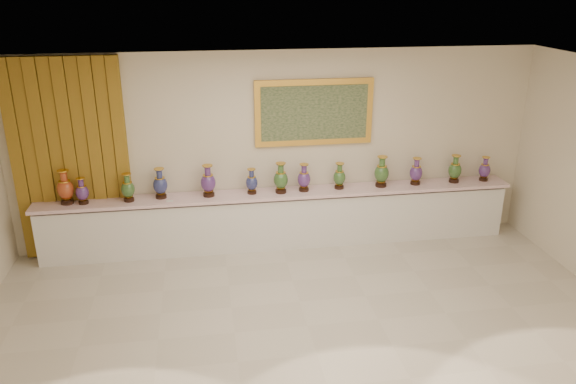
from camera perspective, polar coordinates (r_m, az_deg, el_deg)
name	(u,v)px	position (r m, az deg, el deg)	size (l,w,h in m)	color
ground	(308,326)	(7.01, 2.01, -13.44)	(8.00, 8.00, 0.00)	beige
room	(111,152)	(8.56, -17.51, 3.87)	(8.00, 8.00, 8.00)	beige
counter	(281,219)	(8.76, -0.75, -2.79)	(7.28, 0.48, 0.90)	white
vase_0	(65,189)	(8.66, -21.67, 0.31)	(0.24, 0.24, 0.51)	black
vase_1	(82,192)	(8.59, -20.18, -0.02)	(0.23, 0.23, 0.39)	black
vase_2	(128,189)	(8.48, -15.95, 0.31)	(0.25, 0.25, 0.42)	black
vase_3	(160,185)	(8.49, -12.85, 0.72)	(0.23, 0.23, 0.46)	black
vase_4	(208,182)	(8.43, -8.11, 0.99)	(0.28, 0.28, 0.48)	black
vase_5	(252,182)	(8.47, -3.71, 0.97)	(0.18, 0.18, 0.39)	black
vase_6	(281,179)	(8.48, -0.74, 1.29)	(0.28, 0.28, 0.47)	black
vase_7	(304,179)	(8.56, 1.63, 1.35)	(0.24, 0.24, 0.43)	black
vase_8	(339,177)	(8.70, 5.25, 1.52)	(0.21, 0.21, 0.41)	black
vase_9	(382,173)	(8.86, 9.49, 1.92)	(0.27, 0.27, 0.49)	black
vase_10	(416,173)	(9.07, 12.88, 1.94)	(0.23, 0.23, 0.43)	black
vase_11	(455,170)	(9.32, 16.59, 2.15)	(0.23, 0.23, 0.45)	black
vase_12	(485,170)	(9.55, 19.34, 2.13)	(0.18, 0.18, 0.39)	black
label_card	(170,201)	(8.40, -11.92, -0.90)	(0.10, 0.06, 0.00)	white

